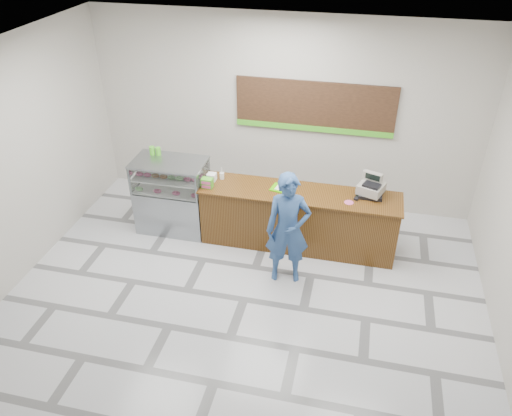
% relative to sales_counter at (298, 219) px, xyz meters
% --- Properties ---
extents(floor, '(7.00, 7.00, 0.00)m').
position_rel_sales_counter_xyz_m(floor, '(-0.55, -1.55, -0.52)').
color(floor, '#BCBCC1').
rests_on(floor, ground).
extents(back_wall, '(7.00, 0.00, 7.00)m').
position_rel_sales_counter_xyz_m(back_wall, '(-0.55, 1.45, 1.23)').
color(back_wall, '#BAB5AB').
rests_on(back_wall, floor).
extents(ceiling, '(7.00, 7.00, 0.00)m').
position_rel_sales_counter_xyz_m(ceiling, '(-0.55, -1.55, 2.98)').
color(ceiling, silver).
rests_on(ceiling, back_wall).
extents(sales_counter, '(3.26, 0.76, 1.03)m').
position_rel_sales_counter_xyz_m(sales_counter, '(0.00, 0.00, 0.00)').
color(sales_counter, brown).
rests_on(sales_counter, floor).
extents(display_case, '(1.22, 0.72, 1.33)m').
position_rel_sales_counter_xyz_m(display_case, '(-2.22, 0.00, 0.16)').
color(display_case, gray).
rests_on(display_case, floor).
extents(menu_board, '(2.80, 0.06, 0.90)m').
position_rel_sales_counter_xyz_m(menu_board, '(-0.00, 1.41, 1.42)').
color(menu_board, black).
rests_on(menu_board, back_wall).
extents(cash_register, '(0.48, 0.49, 0.35)m').
position_rel_sales_counter_xyz_m(cash_register, '(1.11, 0.18, 0.64)').
color(cash_register, black).
rests_on(cash_register, sales_counter).
extents(card_terminal, '(0.11, 0.16, 0.04)m').
position_rel_sales_counter_xyz_m(card_terminal, '(0.91, 0.01, 0.53)').
color(card_terminal, black).
rests_on(card_terminal, sales_counter).
extents(serving_tray, '(0.42, 0.34, 0.02)m').
position_rel_sales_counter_xyz_m(serving_tray, '(-0.29, 0.03, 0.52)').
color(serving_tray, '#48C900').
rests_on(serving_tray, sales_counter).
extents(napkin_box, '(0.15, 0.15, 0.12)m').
position_rel_sales_counter_xyz_m(napkin_box, '(-1.50, 0.06, 0.57)').
color(napkin_box, white).
rests_on(napkin_box, sales_counter).
extents(straw_cup, '(0.08, 0.08, 0.11)m').
position_rel_sales_counter_xyz_m(straw_cup, '(-1.35, 0.15, 0.57)').
color(straw_cup, silver).
rests_on(straw_cup, sales_counter).
extents(promo_box, '(0.19, 0.13, 0.16)m').
position_rel_sales_counter_xyz_m(promo_box, '(-1.50, -0.18, 0.60)').
color(promo_box, green).
rests_on(promo_box, sales_counter).
extents(donut_decal, '(0.15, 0.15, 0.00)m').
position_rel_sales_counter_xyz_m(donut_decal, '(0.79, -0.14, 0.52)').
color(donut_decal, '#D55086').
rests_on(donut_decal, sales_counter).
extents(green_cup_left, '(0.09, 0.09, 0.15)m').
position_rel_sales_counter_xyz_m(green_cup_left, '(-2.58, 0.18, 0.89)').
color(green_cup_left, green).
rests_on(green_cup_left, display_case).
extents(green_cup_right, '(0.09, 0.09, 0.14)m').
position_rel_sales_counter_xyz_m(green_cup_right, '(-2.47, 0.19, 0.88)').
color(green_cup_right, green).
rests_on(green_cup_right, display_case).
extents(customer, '(0.73, 0.55, 1.81)m').
position_rel_sales_counter_xyz_m(customer, '(-0.03, -0.89, 0.39)').
color(customer, '#2C4C82').
rests_on(customer, floor).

